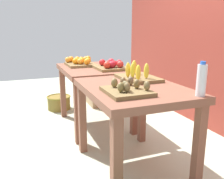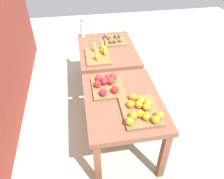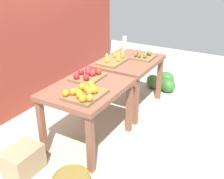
# 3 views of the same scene
# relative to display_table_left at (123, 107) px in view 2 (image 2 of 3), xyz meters

# --- Properties ---
(ground_plane) EXTENTS (8.00, 8.00, 0.00)m
(ground_plane) POSITION_rel_display_table_left_xyz_m (0.56, 0.00, -0.66)
(ground_plane) COLOR #B0BEA3
(display_table_left) EXTENTS (1.04, 0.80, 0.77)m
(display_table_left) POSITION_rel_display_table_left_xyz_m (0.00, 0.00, 0.00)
(display_table_left) COLOR brown
(display_table_left) RESTS_ON ground_plane
(display_table_right) EXTENTS (1.04, 0.80, 0.77)m
(display_table_right) POSITION_rel_display_table_left_xyz_m (1.12, 0.00, 0.00)
(display_table_right) COLOR brown
(display_table_right) RESTS_ON ground_plane
(orange_bin) EXTENTS (0.45, 0.38, 0.11)m
(orange_bin) POSITION_rel_display_table_left_xyz_m (-0.23, -0.13, 0.16)
(orange_bin) COLOR brown
(orange_bin) RESTS_ON display_table_left
(apple_bin) EXTENTS (0.40, 0.34, 0.11)m
(apple_bin) POSITION_rel_display_table_left_xyz_m (0.22, 0.14, 0.16)
(apple_bin) COLOR brown
(apple_bin) RESTS_ON display_table_left
(banana_crate) EXTENTS (0.44, 0.32, 0.17)m
(banana_crate) POSITION_rel_display_table_left_xyz_m (0.89, 0.15, 0.15)
(banana_crate) COLOR brown
(banana_crate) RESTS_ON display_table_right
(kiwi_bin) EXTENTS (0.36, 0.32, 0.10)m
(kiwi_bin) POSITION_rel_display_table_left_xyz_m (1.31, -0.15, 0.14)
(kiwi_bin) COLOR brown
(kiwi_bin) RESTS_ON display_table_right
(water_bottle) EXTENTS (0.07, 0.07, 0.25)m
(water_bottle) POSITION_rel_display_table_left_xyz_m (1.57, 0.32, 0.23)
(water_bottle) COLOR silver
(water_bottle) RESTS_ON display_table_right
(watermelon_pile) EXTENTS (0.64, 0.68, 0.26)m
(watermelon_pile) POSITION_rel_display_table_left_xyz_m (2.02, -0.25, -0.53)
(watermelon_pile) COLOR #2F6D30
(watermelon_pile) RESTS_ON ground_plane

